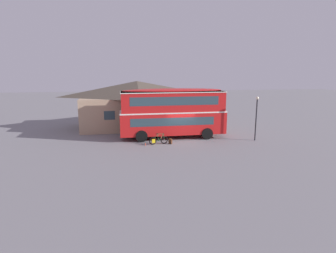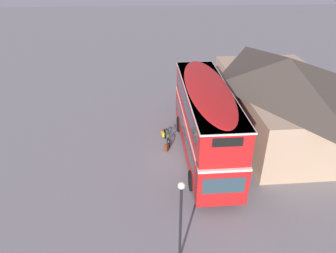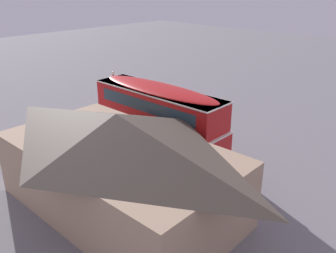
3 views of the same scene
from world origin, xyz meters
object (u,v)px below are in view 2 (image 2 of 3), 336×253
backpack_on_ground (166,148)px  double_decker_bus (205,119)px  touring_bicycle (166,137)px  water_bottle_red_squeeze (161,132)px  street_lamp (181,214)px

backpack_on_ground → double_decker_bus: bearing=75.5°
double_decker_bus → touring_bicycle: 3.62m
water_bottle_red_squeeze → street_lamp: 10.66m
street_lamp → touring_bicycle: bearing=-179.8°
double_decker_bus → street_lamp: bearing=-16.4°
double_decker_bus → water_bottle_red_squeeze: 4.59m
backpack_on_ground → water_bottle_red_squeeze: backpack_on_ground is taller
double_decker_bus → water_bottle_red_squeeze: bearing=-138.3°
touring_bicycle → street_lamp: street_lamp is taller
touring_bicycle → street_lamp: (9.21, 0.04, 2.22)m
double_decker_bus → backpack_on_ground: 3.37m
water_bottle_red_squeeze → street_lamp: street_lamp is taller
touring_bicycle → backpack_on_ground: 1.12m
touring_bicycle → backpack_on_ground: size_ratio=3.42×
double_decker_bus → touring_bicycle: (-1.71, -2.25, -2.27)m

